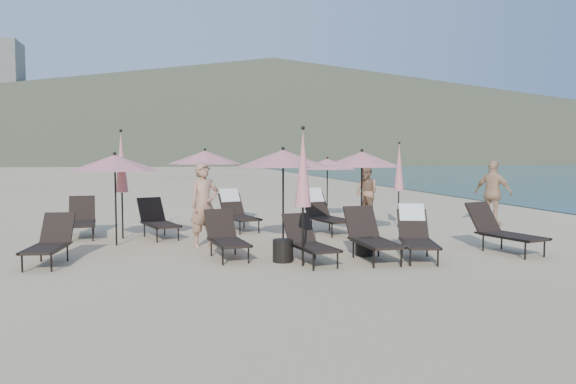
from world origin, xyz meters
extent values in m
plane|color=#D6BA8C|center=(0.00, 0.00, 0.00)|extent=(800.00, 800.00, 0.00)
cone|color=brown|center=(60.00, 300.00, 27.50)|extent=(690.00, 690.00, 55.00)
cone|color=brown|center=(190.00, 330.00, 16.00)|extent=(280.00, 280.00, 32.00)
cube|color=beige|center=(-45.00, 310.00, 19.00)|extent=(18.00, 16.00, 38.00)
cube|color=black|center=(-5.99, 0.28, 0.34)|extent=(0.75, 1.23, 0.05)
cube|color=black|center=(-5.89, 1.06, 0.63)|extent=(0.65, 0.51, 0.60)
cylinder|color=black|center=(-6.30, -0.17, 0.17)|extent=(0.03, 0.03, 0.33)
cylinder|color=black|center=(-6.18, 0.82, 0.17)|extent=(0.03, 0.03, 0.33)
cylinder|color=black|center=(-5.80, -0.24, 0.17)|extent=(0.03, 0.03, 0.33)
cylinder|color=black|center=(-5.68, 0.76, 0.17)|extent=(0.03, 0.03, 0.33)
cube|color=black|center=(-6.28, 0.36, 0.35)|extent=(0.20, 1.31, 0.04)
cube|color=black|center=(-5.70, 0.29, 0.35)|extent=(0.20, 1.31, 0.04)
cube|color=black|center=(-2.54, 0.16, 0.34)|extent=(0.75, 1.24, 0.05)
cube|color=black|center=(-2.64, 0.94, 0.63)|extent=(0.66, 0.52, 0.61)
cylinder|color=black|center=(-2.73, -0.36, 0.17)|extent=(0.04, 0.04, 0.33)
cylinder|color=black|center=(-2.86, 0.64, 0.17)|extent=(0.04, 0.04, 0.33)
cylinder|color=black|center=(-2.23, -0.29, 0.17)|extent=(0.04, 0.04, 0.33)
cylinder|color=black|center=(-2.35, 0.71, 0.17)|extent=(0.04, 0.04, 0.33)
cube|color=black|center=(-2.84, 0.17, 0.35)|extent=(0.20, 1.32, 0.04)
cube|color=black|center=(-2.26, 0.24, 0.35)|extent=(0.20, 1.32, 0.04)
cube|color=black|center=(-1.02, -0.72, 0.33)|extent=(0.76, 1.22, 0.05)
cube|color=black|center=(-1.15, 0.03, 0.61)|extent=(0.65, 0.52, 0.59)
cylinder|color=black|center=(-1.19, -1.23, 0.16)|extent=(0.03, 0.03, 0.32)
cylinder|color=black|center=(-1.35, -0.27, 0.16)|extent=(0.03, 0.03, 0.32)
cylinder|color=black|center=(-0.70, -1.15, 0.16)|extent=(0.03, 0.03, 0.32)
cylinder|color=black|center=(-0.86, -0.19, 0.16)|extent=(0.03, 0.03, 0.32)
cube|color=black|center=(-1.31, -0.72, 0.34)|extent=(0.24, 1.27, 0.04)
cube|color=black|center=(-0.75, -0.63, 0.34)|extent=(0.24, 1.27, 0.04)
cube|color=black|center=(0.23, -0.73, 0.37)|extent=(0.67, 1.28, 0.05)
cube|color=black|center=(0.23, 0.12, 0.68)|extent=(0.66, 0.49, 0.66)
cylinder|color=black|center=(-0.04, -1.27, 0.18)|extent=(0.04, 0.04, 0.36)
cylinder|color=black|center=(-0.05, -0.17, 0.18)|extent=(0.04, 0.04, 0.36)
cylinder|color=black|center=(0.51, -1.26, 0.18)|extent=(0.04, 0.04, 0.36)
cylinder|color=black|center=(0.50, -0.17, 0.18)|extent=(0.04, 0.04, 0.36)
cube|color=black|center=(-0.09, -0.68, 0.38)|extent=(0.05, 1.43, 0.04)
cube|color=black|center=(0.55, -0.68, 0.38)|extent=(0.05, 1.43, 0.04)
cube|color=black|center=(1.09, -0.84, 0.34)|extent=(0.91, 1.30, 0.05)
cube|color=black|center=(1.30, -0.08, 0.64)|extent=(0.71, 0.60, 0.61)
cylinder|color=black|center=(0.71, -1.24, 0.17)|extent=(0.04, 0.04, 0.33)
cylinder|color=black|center=(0.98, -0.27, 0.17)|extent=(0.04, 0.04, 0.33)
cylinder|color=black|center=(1.20, -1.38, 0.17)|extent=(0.04, 0.04, 0.33)
cylinder|color=black|center=(1.48, -0.41, 0.17)|extent=(0.04, 0.04, 0.33)
cube|color=black|center=(0.82, -0.71, 0.35)|extent=(0.40, 1.29, 0.04)
cube|color=black|center=(1.38, -0.87, 0.35)|extent=(0.40, 1.29, 0.04)
cube|color=silver|center=(1.34, 0.06, 0.87)|extent=(0.59, 0.41, 0.37)
cube|color=black|center=(3.37, -0.57, 0.38)|extent=(0.95, 1.41, 0.05)
cube|color=black|center=(3.17, 0.27, 0.69)|extent=(0.76, 0.63, 0.66)
cylinder|color=black|center=(3.23, -1.16, 0.18)|extent=(0.04, 0.04, 0.37)
cylinder|color=black|center=(2.97, -0.09, 0.18)|extent=(0.04, 0.04, 0.37)
cylinder|color=black|center=(3.77, -1.03, 0.18)|extent=(0.04, 0.04, 0.37)
cylinder|color=black|center=(3.51, 0.04, 0.18)|extent=(0.04, 0.04, 0.37)
cube|color=black|center=(3.05, -0.60, 0.39)|extent=(0.39, 1.42, 0.04)
cube|color=black|center=(3.67, -0.45, 0.39)|extent=(0.39, 1.42, 0.04)
cube|color=black|center=(-5.79, 3.78, 0.37)|extent=(0.76, 1.31, 0.05)
cube|color=black|center=(-5.87, 4.62, 0.68)|extent=(0.69, 0.53, 0.65)
cylinder|color=black|center=(-6.01, 3.23, 0.18)|extent=(0.04, 0.04, 0.36)
cylinder|color=black|center=(-6.11, 4.30, 0.18)|extent=(0.04, 0.04, 0.36)
cylinder|color=black|center=(-5.47, 3.28, 0.18)|extent=(0.04, 0.04, 0.36)
cylinder|color=black|center=(-5.57, 4.35, 0.18)|extent=(0.04, 0.04, 0.36)
cube|color=black|center=(-6.11, 3.80, 0.38)|extent=(0.17, 1.41, 0.04)
cube|color=black|center=(-5.48, 3.86, 0.38)|extent=(0.17, 1.41, 0.04)
cube|color=black|center=(-3.85, 3.25, 0.36)|extent=(0.96, 1.35, 0.05)
cube|color=black|center=(-4.10, 4.04, 0.65)|extent=(0.74, 0.63, 0.63)
cylinder|color=black|center=(-3.95, 2.69, 0.17)|extent=(0.04, 0.04, 0.35)
cylinder|color=black|center=(-4.27, 3.69, 0.17)|extent=(0.04, 0.04, 0.35)
cylinder|color=black|center=(-3.45, 2.85, 0.17)|extent=(0.04, 0.04, 0.35)
cylinder|color=black|center=(-3.76, 3.85, 0.17)|extent=(0.04, 0.04, 0.35)
cube|color=black|center=(-4.16, 3.21, 0.37)|extent=(0.45, 1.32, 0.04)
cube|color=black|center=(-3.58, 3.39, 0.37)|extent=(0.45, 1.32, 0.04)
cube|color=black|center=(-1.70, 4.12, 0.36)|extent=(0.91, 1.35, 0.05)
cube|color=black|center=(-1.89, 4.93, 0.67)|extent=(0.73, 0.60, 0.64)
cylinder|color=black|center=(-1.84, 3.56, 0.18)|extent=(0.04, 0.04, 0.35)
cylinder|color=black|center=(-2.08, 4.59, 0.18)|extent=(0.04, 0.04, 0.35)
cylinder|color=black|center=(-1.32, 3.68, 0.18)|extent=(0.04, 0.04, 0.35)
cylinder|color=black|center=(-1.56, 4.72, 0.18)|extent=(0.04, 0.04, 0.35)
cube|color=black|center=(-2.01, 4.10, 0.37)|extent=(0.36, 1.37, 0.04)
cube|color=black|center=(-1.41, 4.24, 0.37)|extent=(0.36, 1.37, 0.04)
cube|color=silver|center=(-1.92, 5.08, 0.91)|extent=(0.61, 0.41, 0.39)
cube|color=black|center=(0.50, 3.09, 0.38)|extent=(0.93, 1.41, 0.05)
cube|color=black|center=(0.32, 3.95, 0.70)|extent=(0.76, 0.62, 0.67)
cylinder|color=black|center=(0.34, 2.50, 0.18)|extent=(0.04, 0.04, 0.37)
cylinder|color=black|center=(0.11, 3.59, 0.18)|extent=(0.04, 0.04, 0.37)
cylinder|color=black|center=(0.89, 2.62, 0.18)|extent=(0.04, 0.04, 0.37)
cylinder|color=black|center=(0.66, 3.71, 0.18)|extent=(0.04, 0.04, 0.37)
cube|color=black|center=(0.17, 3.07, 0.39)|extent=(0.35, 1.44, 0.04)
cube|color=black|center=(0.81, 3.21, 0.39)|extent=(0.35, 1.44, 0.04)
cube|color=silver|center=(0.28, 4.10, 0.96)|extent=(0.64, 0.42, 0.40)
cylinder|color=black|center=(-4.87, 2.49, 1.00)|extent=(0.04, 0.04, 2.00)
cone|color=#D9837A|center=(-4.87, 2.49, 1.91)|extent=(2.00, 2.00, 0.36)
sphere|color=black|center=(-4.87, 2.49, 2.12)|extent=(0.08, 0.08, 0.08)
cylinder|color=black|center=(-1.17, 1.40, 1.06)|extent=(0.04, 0.04, 2.11)
cone|color=#D9837A|center=(-1.17, 1.40, 2.01)|extent=(2.11, 2.11, 0.38)
sphere|color=black|center=(-1.17, 1.40, 2.23)|extent=(0.08, 0.08, 0.08)
cylinder|color=black|center=(1.03, 2.25, 1.04)|extent=(0.04, 0.04, 2.08)
cone|color=#D9837A|center=(1.03, 2.25, 1.98)|extent=(2.08, 2.08, 0.38)
sphere|color=black|center=(1.03, 2.25, 2.20)|extent=(0.08, 0.08, 0.08)
cylinder|color=black|center=(-2.58, 5.32, 1.05)|extent=(0.04, 0.04, 2.11)
cone|color=#D9837A|center=(-2.58, 5.32, 2.01)|extent=(2.11, 2.11, 0.38)
sphere|color=black|center=(-2.58, 5.32, 2.23)|extent=(0.08, 0.08, 0.08)
cylinder|color=black|center=(1.38, 6.29, 0.93)|extent=(0.04, 0.04, 1.87)
cone|color=#D9837A|center=(1.38, 6.29, 1.78)|extent=(1.87, 1.87, 0.34)
sphere|color=black|center=(1.38, 6.29, 1.98)|extent=(0.07, 0.07, 0.07)
cylinder|color=black|center=(-1.26, -0.75, 0.57)|extent=(0.04, 0.04, 1.13)
cone|color=#D9837A|center=(-1.26, -0.75, 1.85)|extent=(0.31, 0.31, 1.44)
sphere|color=black|center=(-1.26, -0.75, 2.60)|extent=(0.07, 0.07, 0.07)
cylinder|color=black|center=(2.80, 3.96, 0.53)|extent=(0.04, 0.04, 1.05)
cone|color=#D9837A|center=(2.80, 3.96, 1.72)|extent=(0.29, 0.29, 1.34)
sphere|color=black|center=(2.80, 3.96, 2.42)|extent=(0.07, 0.07, 0.07)
cylinder|color=black|center=(-4.78, 3.52, 0.58)|extent=(0.04, 0.04, 1.17)
cone|color=#D9837A|center=(-4.78, 3.52, 1.91)|extent=(0.32, 0.32, 1.48)
sphere|color=black|center=(-4.78, 3.52, 2.68)|extent=(0.07, 0.07, 0.07)
cylinder|color=black|center=(-1.55, -0.27, 0.22)|extent=(0.40, 0.40, 0.44)
cylinder|color=black|center=(0.25, -0.01, 0.20)|extent=(0.38, 0.38, 0.41)
imported|color=#A7765A|center=(-2.90, 1.83, 0.96)|extent=(0.82, 0.68, 1.92)
imported|color=#92694B|center=(2.69, 6.21, 0.86)|extent=(0.91, 1.01, 1.71)
imported|color=tan|center=(5.60, 3.61, 0.96)|extent=(0.99, 1.21, 1.93)
camera|label=1|loc=(-3.91, -10.90, 2.15)|focal=35.00mm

